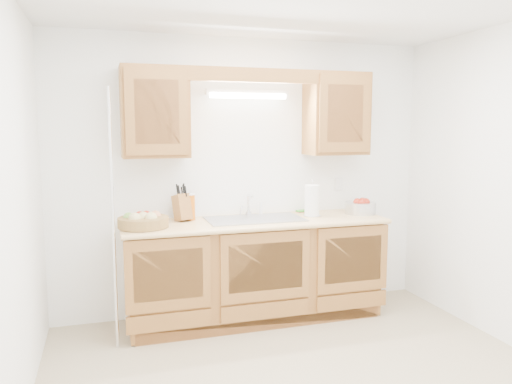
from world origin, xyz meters
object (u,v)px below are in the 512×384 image
object	(u,v)px
knife_block	(182,207)
fruit_basket	(143,221)
apple_bowl	(361,207)
paper_towel	(312,201)

from	to	relation	value
knife_block	fruit_basket	bearing A→B (deg)	-168.17
fruit_basket	apple_bowl	size ratio (longest dim) A/B	1.51
fruit_basket	knife_block	size ratio (longest dim) A/B	1.57
fruit_basket	apple_bowl	xyz separation A→B (m)	(2.00, 0.07, 0.01)
fruit_basket	knife_block	bearing A→B (deg)	31.50
knife_block	paper_towel	distance (m)	1.17
knife_block	paper_towel	bearing A→B (deg)	-26.76
fruit_basket	knife_block	xyz separation A→B (m)	(0.35, 0.21, 0.06)
knife_block	apple_bowl	distance (m)	1.66
fruit_basket	apple_bowl	bearing A→B (deg)	1.92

